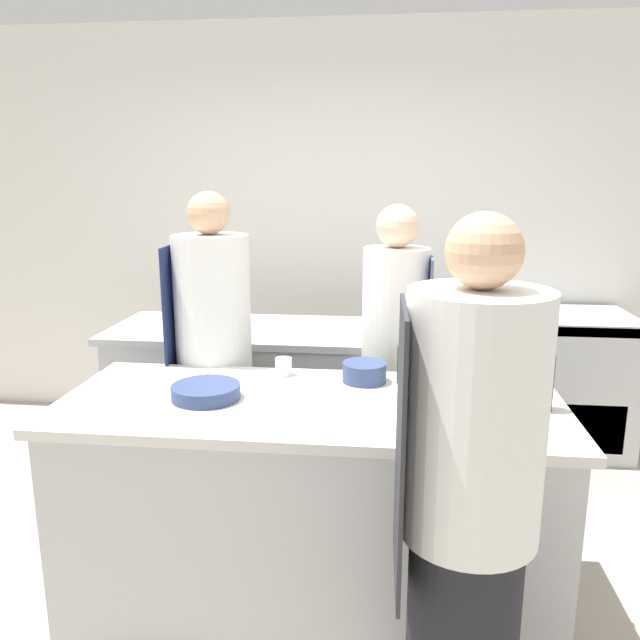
% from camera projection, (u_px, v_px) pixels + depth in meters
% --- Properties ---
extents(ground_plane, '(16.00, 16.00, 0.00)m').
position_uv_depth(ground_plane, '(311.00, 596.00, 2.69)').
color(ground_plane, '#A89E8E').
extents(wall_back, '(8.00, 0.06, 2.80)m').
position_uv_depth(wall_back, '(348.00, 229.00, 4.44)').
color(wall_back, silver).
rests_on(wall_back, ground_plane).
extents(prep_counter, '(2.01, 0.83, 0.89)m').
position_uv_depth(prep_counter, '(311.00, 502.00, 2.59)').
color(prep_counter, '#B7BABC').
rests_on(prep_counter, ground_plane).
extents(pass_counter, '(2.18, 0.74, 0.89)m').
position_uv_depth(pass_counter, '(295.00, 400.00, 3.76)').
color(pass_counter, '#B7BABC').
rests_on(pass_counter, ground_plane).
extents(oven_range, '(0.95, 0.67, 0.90)m').
position_uv_depth(oven_range, '(550.00, 380.00, 4.13)').
color(oven_range, '#B7BABC').
rests_on(oven_range, ground_plane).
extents(chef_at_prep_near, '(0.40, 0.39, 1.68)m').
position_uv_depth(chef_at_prep_near, '(467.00, 513.00, 1.77)').
color(chef_at_prep_near, black).
rests_on(chef_at_prep_near, ground_plane).
extents(chef_at_stove, '(0.35, 0.33, 1.64)m').
position_uv_depth(chef_at_stove, '(394.00, 365.00, 3.18)').
color(chef_at_stove, black).
rests_on(chef_at_stove, ground_plane).
extents(chef_at_pass_far, '(0.39, 0.37, 1.70)m').
position_uv_depth(chef_at_pass_far, '(214.00, 365.00, 3.10)').
color(chef_at_pass_far, black).
rests_on(chef_at_pass_far, ground_plane).
extents(bottle_olive_oil, '(0.08, 0.08, 0.21)m').
position_uv_depth(bottle_olive_oil, '(437.00, 390.00, 2.37)').
color(bottle_olive_oil, '#B2A84C').
rests_on(bottle_olive_oil, prep_counter).
extents(bottle_vinegar, '(0.08, 0.08, 0.22)m').
position_uv_depth(bottle_vinegar, '(406.00, 363.00, 2.68)').
color(bottle_vinegar, '#19471E').
rests_on(bottle_vinegar, prep_counter).
extents(bottle_wine, '(0.08, 0.08, 0.30)m').
position_uv_depth(bottle_wine, '(543.00, 380.00, 2.36)').
color(bottle_wine, black).
rests_on(bottle_wine, prep_counter).
extents(bowl_mixing_large, '(0.28, 0.28, 0.06)m').
position_uv_depth(bowl_mixing_large, '(206.00, 392.00, 2.51)').
color(bowl_mixing_large, navy).
rests_on(bowl_mixing_large, prep_counter).
extents(bowl_prep_small, '(0.19, 0.19, 0.09)m').
position_uv_depth(bowl_prep_small, '(364.00, 372.00, 2.71)').
color(bowl_prep_small, navy).
rests_on(bowl_prep_small, prep_counter).
extents(bowl_ceramic_blue, '(0.27, 0.27, 0.06)m').
position_uv_depth(bowl_ceramic_blue, '(449.00, 385.00, 2.58)').
color(bowl_ceramic_blue, white).
rests_on(bowl_ceramic_blue, prep_counter).
extents(cup, '(0.07, 0.07, 0.08)m').
position_uv_depth(cup, '(284.00, 367.00, 2.80)').
color(cup, white).
rests_on(cup, prep_counter).
extents(cutting_board, '(0.35, 0.26, 0.01)m').
position_uv_depth(cutting_board, '(162.00, 379.00, 2.74)').
color(cutting_board, white).
rests_on(cutting_board, prep_counter).
extents(stockpot, '(0.24, 0.24, 0.16)m').
position_uv_depth(stockpot, '(197.00, 319.00, 3.56)').
color(stockpot, '#B7BABC').
rests_on(stockpot, pass_counter).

